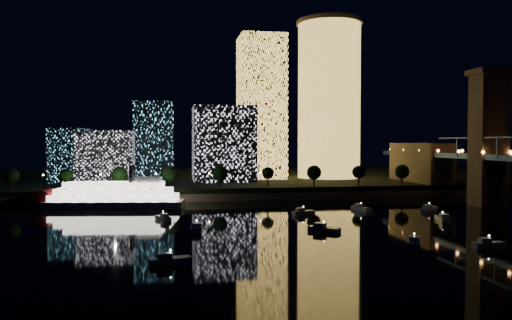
% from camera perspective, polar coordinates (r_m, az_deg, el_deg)
% --- Properties ---
extents(ground, '(520.00, 520.00, 0.00)m').
position_cam_1_polar(ground, '(128.36, 13.69, -8.46)').
color(ground, black).
rests_on(ground, ground).
extents(far_bank, '(420.00, 160.00, 5.00)m').
position_cam_1_polar(far_bank, '(280.98, 0.48, -2.22)').
color(far_bank, black).
rests_on(far_bank, ground).
extents(seawall, '(420.00, 6.00, 3.00)m').
position_cam_1_polar(seawall, '(205.15, 4.44, -4.07)').
color(seawall, '#6B5E4C').
rests_on(seawall, ground).
extents(tower_cylindrical, '(34.00, 34.00, 80.94)m').
position_cam_1_polar(tower_cylindrical, '(263.24, 8.34, 6.86)').
color(tower_cylindrical, '#EFB54C').
rests_on(tower_cylindrical, far_bank).
extents(tower_rectangular, '(22.72, 22.72, 72.30)m').
position_cam_1_polar(tower_rectangular, '(256.12, 0.61, 6.02)').
color(tower_rectangular, '#EFB54C').
rests_on(tower_rectangular, far_bank).
extents(midrise_blocks, '(94.23, 46.69, 37.72)m').
position_cam_1_polar(midrise_blocks, '(239.50, -10.70, 1.48)').
color(midrise_blocks, white).
rests_on(midrise_blocks, far_bank).
extents(riverboat, '(53.20, 18.18, 15.73)m').
position_cam_1_polar(riverboat, '(186.18, -16.52, -3.99)').
color(riverboat, silver).
rests_on(riverboat, ground).
extents(motorboats, '(118.61, 70.73, 2.78)m').
position_cam_1_polar(motorboats, '(142.31, 11.28, -7.08)').
color(motorboats, silver).
rests_on(motorboats, ground).
extents(esplanade_trees, '(166.02, 6.43, 8.71)m').
position_cam_1_polar(esplanade_trees, '(205.19, -3.71, -1.56)').
color(esplanade_trees, black).
rests_on(esplanade_trees, far_bank).
extents(street_lamps, '(132.70, 0.70, 5.65)m').
position_cam_1_polar(street_lamps, '(210.72, -5.37, -1.86)').
color(street_lamps, black).
rests_on(street_lamps, far_bank).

